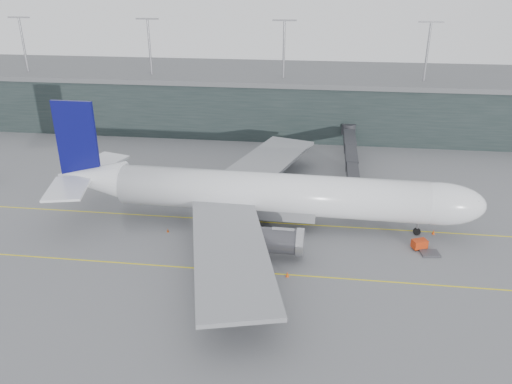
# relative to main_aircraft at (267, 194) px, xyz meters

# --- Properties ---
(ground) EXTENTS (320.00, 320.00, 0.00)m
(ground) POSITION_rel_main_aircraft_xyz_m (-6.57, 4.71, -5.74)
(ground) COLOR slate
(ground) RESTS_ON ground
(taxiline_a) EXTENTS (160.00, 0.25, 0.02)m
(taxiline_a) POSITION_rel_main_aircraft_xyz_m (-6.57, 0.71, -5.73)
(taxiline_a) COLOR yellow
(taxiline_a) RESTS_ON ground
(taxiline_b) EXTENTS (160.00, 0.25, 0.02)m
(taxiline_b) POSITION_rel_main_aircraft_xyz_m (-6.57, -15.29, -5.73)
(taxiline_b) COLOR yellow
(taxiline_b) RESTS_ON ground
(taxiline_lead_main) EXTENTS (0.25, 60.00, 0.02)m
(taxiline_lead_main) POSITION_rel_main_aircraft_xyz_m (-1.57, 24.71, -5.73)
(taxiline_lead_main) COLOR yellow
(taxiline_lead_main) RESTS_ON ground
(terminal) EXTENTS (240.00, 36.00, 29.00)m
(terminal) POSITION_rel_main_aircraft_xyz_m (-6.57, 62.71, 1.88)
(terminal) COLOR #1D2828
(terminal) RESTS_ON ground
(main_aircraft) EXTENTS (72.86, 68.61, 20.47)m
(main_aircraft) POSITION_rel_main_aircraft_xyz_m (0.00, 0.00, 0.00)
(main_aircraft) COLOR white
(main_aircraft) RESTS_ON ground
(jet_bridge) EXTENTS (3.57, 43.18, 5.69)m
(jet_bridge) POSITION_rel_main_aircraft_xyz_m (15.16, 26.42, -1.49)
(jet_bridge) COLOR #29292E
(jet_bridge) RESTS_ON ground
(gse_cart) EXTENTS (2.64, 2.18, 1.54)m
(gse_cart) POSITION_rel_main_aircraft_xyz_m (24.76, -5.23, -4.89)
(gse_cart) COLOR red
(gse_cart) RESTS_ON ground
(baggage_dolly) EXTENTS (3.04, 2.57, 0.28)m
(baggage_dolly) POSITION_rel_main_aircraft_xyz_m (26.16, -6.77, -5.58)
(baggage_dolly) COLOR #3C3C42
(baggage_dolly) RESTS_ON ground
(uld_a) EXTENTS (2.62, 2.31, 2.02)m
(uld_a) POSITION_rel_main_aircraft_xyz_m (-11.96, 14.31, -4.69)
(uld_a) COLOR #3C3D42
(uld_a) RESTS_ON ground
(uld_b) EXTENTS (2.41, 2.13, 1.84)m
(uld_b) POSITION_rel_main_aircraft_xyz_m (-10.60, 16.54, -4.78)
(uld_b) COLOR #3C3D42
(uld_b) RESTS_ON ground
(uld_c) EXTENTS (2.30, 2.06, 1.74)m
(uld_c) POSITION_rel_main_aircraft_xyz_m (-7.49, 14.54, -4.83)
(uld_c) COLOR #3C3D42
(uld_c) RESTS_ON ground
(cone_nose) EXTENTS (0.50, 0.50, 0.80)m
(cone_nose) POSITION_rel_main_aircraft_xyz_m (27.94, -0.04, -5.35)
(cone_nose) COLOR #E1460C
(cone_nose) RESTS_ON ground
(cone_wing_stbd) EXTENTS (0.50, 0.50, 0.80)m
(cone_wing_stbd) POSITION_rel_main_aircraft_xyz_m (4.69, -15.80, -5.34)
(cone_wing_stbd) COLOR #D6460B
(cone_wing_stbd) RESTS_ON ground
(cone_wing_port) EXTENTS (0.43, 0.43, 0.69)m
(cone_wing_port) POSITION_rel_main_aircraft_xyz_m (1.08, 14.12, -5.40)
(cone_wing_port) COLOR orange
(cone_wing_port) RESTS_ON ground
(cone_tail) EXTENTS (0.40, 0.40, 0.63)m
(cone_tail) POSITION_rel_main_aircraft_xyz_m (-16.18, -4.94, -5.43)
(cone_tail) COLOR #CA4A0B
(cone_tail) RESTS_ON ground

